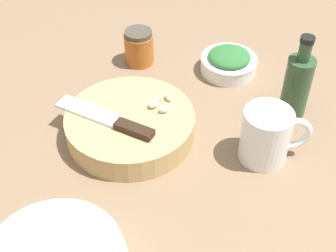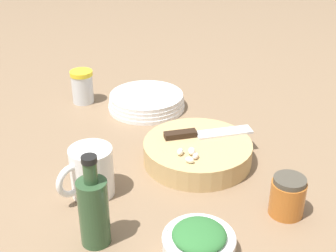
{
  "view_description": "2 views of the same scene",
  "coord_description": "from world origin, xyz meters",
  "px_view_note": "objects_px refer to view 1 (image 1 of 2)",
  "views": [
    {
      "loc": [
        0.46,
        0.29,
        0.59
      ],
      "look_at": [
        -0.01,
        0.0,
        0.08
      ],
      "focal_mm": 50.0,
      "sensor_mm": 36.0,
      "label": 1
    },
    {
      "loc": [
        -0.86,
        0.12,
        0.54
      ],
      "look_at": [
        0.0,
        -0.03,
        0.07
      ],
      "focal_mm": 50.0,
      "sensor_mm": 36.0,
      "label": 2
    }
  ],
  "objects_px": {
    "chef_knife": "(110,120)",
    "oil_bottle": "(297,84)",
    "herb_bowl": "(229,62)",
    "coffee_mug": "(267,135)",
    "garlic_cloves": "(160,102)",
    "cutting_board": "(130,125)",
    "honey_jar": "(139,47)"
  },
  "relations": [
    {
      "from": "coffee_mug",
      "to": "oil_bottle",
      "type": "bearing_deg",
      "value": -178.96
    },
    {
      "from": "chef_knife",
      "to": "herb_bowl",
      "type": "relative_size",
      "value": 1.63
    },
    {
      "from": "chef_knife",
      "to": "herb_bowl",
      "type": "distance_m",
      "value": 0.31
    },
    {
      "from": "garlic_cloves",
      "to": "coffee_mug",
      "type": "bearing_deg",
      "value": 97.63
    },
    {
      "from": "oil_bottle",
      "to": "chef_knife",
      "type": "bearing_deg",
      "value": -44.59
    },
    {
      "from": "cutting_board",
      "to": "honey_jar",
      "type": "xyz_separation_m",
      "value": [
        -0.2,
        -0.12,
        0.01
      ]
    },
    {
      "from": "cutting_board",
      "to": "chef_knife",
      "type": "height_order",
      "value": "chef_knife"
    },
    {
      "from": "herb_bowl",
      "to": "coffee_mug",
      "type": "height_order",
      "value": "coffee_mug"
    },
    {
      "from": "cutting_board",
      "to": "herb_bowl",
      "type": "xyz_separation_m",
      "value": [
        -0.27,
        0.06,
        0.0
      ]
    },
    {
      "from": "cutting_board",
      "to": "oil_bottle",
      "type": "distance_m",
      "value": 0.31
    },
    {
      "from": "chef_knife",
      "to": "garlic_cloves",
      "type": "height_order",
      "value": "garlic_cloves"
    },
    {
      "from": "garlic_cloves",
      "to": "herb_bowl",
      "type": "distance_m",
      "value": 0.22
    },
    {
      "from": "chef_knife",
      "to": "coffee_mug",
      "type": "relative_size",
      "value": 1.8
    },
    {
      "from": "garlic_cloves",
      "to": "oil_bottle",
      "type": "height_order",
      "value": "oil_bottle"
    },
    {
      "from": "garlic_cloves",
      "to": "chef_knife",
      "type": "bearing_deg",
      "value": -30.27
    },
    {
      "from": "cutting_board",
      "to": "garlic_cloves",
      "type": "xyz_separation_m",
      "value": [
        -0.05,
        0.03,
        0.03
      ]
    },
    {
      "from": "garlic_cloves",
      "to": "herb_bowl",
      "type": "relative_size",
      "value": 0.45
    },
    {
      "from": "coffee_mug",
      "to": "herb_bowl",
      "type": "bearing_deg",
      "value": -139.3
    },
    {
      "from": "honey_jar",
      "to": "garlic_cloves",
      "type": "bearing_deg",
      "value": 45.24
    },
    {
      "from": "cutting_board",
      "to": "garlic_cloves",
      "type": "distance_m",
      "value": 0.07
    },
    {
      "from": "oil_bottle",
      "to": "cutting_board",
      "type": "bearing_deg",
      "value": -46.19
    },
    {
      "from": "cutting_board",
      "to": "chef_knife",
      "type": "xyz_separation_m",
      "value": [
        0.03,
        -0.02,
        0.03
      ]
    },
    {
      "from": "chef_knife",
      "to": "garlic_cloves",
      "type": "bearing_deg",
      "value": -34.34
    },
    {
      "from": "herb_bowl",
      "to": "oil_bottle",
      "type": "relative_size",
      "value": 0.72
    },
    {
      "from": "oil_bottle",
      "to": "honey_jar",
      "type": "bearing_deg",
      "value": -87.41
    },
    {
      "from": "herb_bowl",
      "to": "chef_knife",
      "type": "bearing_deg",
      "value": -14.77
    },
    {
      "from": "chef_knife",
      "to": "oil_bottle",
      "type": "bearing_deg",
      "value": -48.65
    },
    {
      "from": "chef_knife",
      "to": "coffee_mug",
      "type": "xyz_separation_m",
      "value": [
        -0.11,
        0.25,
        -0.0
      ]
    },
    {
      "from": "chef_knife",
      "to": "coffee_mug",
      "type": "distance_m",
      "value": 0.27
    },
    {
      "from": "garlic_cloves",
      "to": "honey_jar",
      "type": "height_order",
      "value": "honey_jar"
    },
    {
      "from": "cutting_board",
      "to": "coffee_mug",
      "type": "bearing_deg",
      "value": 109.12
    },
    {
      "from": "garlic_cloves",
      "to": "coffee_mug",
      "type": "height_order",
      "value": "coffee_mug"
    }
  ]
}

